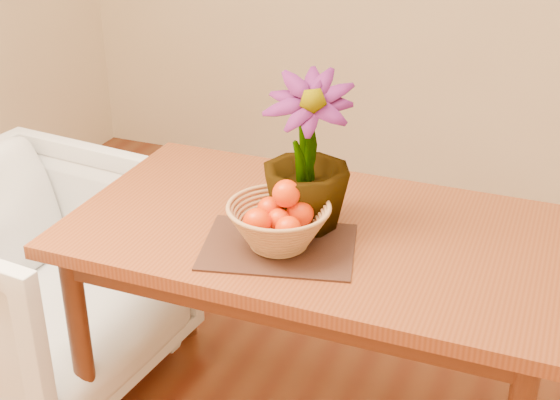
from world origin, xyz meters
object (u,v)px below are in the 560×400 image
at_px(armchair, 36,272).
at_px(wicker_basket, 279,227).
at_px(potted_plant, 307,154).
at_px(table, 316,253).

bearing_deg(armchair, wicker_basket, -89.13).
bearing_deg(potted_plant, armchair, 174.48).
relative_size(potted_plant, armchair, 0.53).
distance_m(table, potted_plant, 0.31).
distance_m(table, wicker_basket, 0.22).
distance_m(wicker_basket, armchair, 1.00).
height_order(wicker_basket, potted_plant, potted_plant).
bearing_deg(table, wicker_basket, -110.27).
height_order(table, potted_plant, potted_plant).
xyz_separation_m(table, wicker_basket, (-0.06, -0.15, 0.15)).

